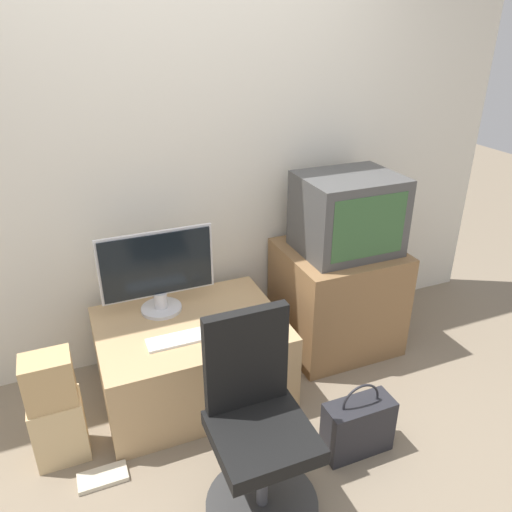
# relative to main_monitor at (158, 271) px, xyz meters

# --- Properties ---
(ground_plane) EXTENTS (12.00, 12.00, 0.00)m
(ground_plane) POSITION_rel_main_monitor_xyz_m (0.21, -1.03, -0.71)
(ground_plane) COLOR #7F705B
(wall_back) EXTENTS (4.40, 0.05, 2.60)m
(wall_back) POSITION_rel_main_monitor_xyz_m (0.21, 0.30, 0.59)
(wall_back) COLOR silver
(wall_back) RESTS_ON ground_plane
(desk) EXTENTS (0.99, 0.75, 0.46)m
(desk) POSITION_rel_main_monitor_xyz_m (0.11, -0.19, -0.48)
(desk) COLOR tan
(desk) RESTS_ON ground_plane
(side_stand) EXTENTS (0.69, 0.64, 0.68)m
(side_stand) POSITION_rel_main_monitor_xyz_m (1.11, -0.07, -0.37)
(side_stand) COLOR olive
(side_stand) RESTS_ON ground_plane
(main_monitor) EXTENTS (0.63, 0.23, 0.48)m
(main_monitor) POSITION_rel_main_monitor_xyz_m (0.00, 0.00, 0.00)
(main_monitor) COLOR silver
(main_monitor) RESTS_ON desk
(keyboard) EXTENTS (0.37, 0.12, 0.01)m
(keyboard) POSITION_rel_main_monitor_xyz_m (0.04, -0.33, -0.24)
(keyboard) COLOR white
(keyboard) RESTS_ON desk
(mouse) EXTENTS (0.06, 0.03, 0.03)m
(mouse) POSITION_rel_main_monitor_xyz_m (0.28, -0.30, -0.23)
(mouse) COLOR silver
(mouse) RESTS_ON desk
(crt_tv) EXTENTS (0.57, 0.46, 0.47)m
(crt_tv) POSITION_rel_main_monitor_xyz_m (1.13, -0.09, 0.20)
(crt_tv) COLOR #474747
(crt_tv) RESTS_ON side_stand
(office_chair) EXTENTS (0.50, 0.50, 0.92)m
(office_chair) POSITION_rel_main_monitor_xyz_m (0.18, -0.99, -0.33)
(office_chair) COLOR #333333
(office_chair) RESTS_ON ground_plane
(cardboard_box_lower) EXTENTS (0.24, 0.18, 0.34)m
(cardboard_box_lower) POSITION_rel_main_monitor_xyz_m (-0.61, -0.41, -0.54)
(cardboard_box_lower) COLOR #D1B27F
(cardboard_box_lower) RESTS_ON ground_plane
(cardboard_box_upper) EXTENTS (0.22, 0.17, 0.25)m
(cardboard_box_upper) POSITION_rel_main_monitor_xyz_m (-0.61, -0.41, -0.24)
(cardboard_box_upper) COLOR tan
(cardboard_box_upper) RESTS_ON cardboard_box_lower
(handbag) EXTENTS (0.34, 0.15, 0.41)m
(handbag) POSITION_rel_main_monitor_xyz_m (0.74, -0.92, -0.56)
(handbag) COLOR #232328
(handbag) RESTS_ON ground_plane
(book) EXTENTS (0.23, 0.12, 0.02)m
(book) POSITION_rel_main_monitor_xyz_m (-0.46, -0.63, -0.70)
(book) COLOR beige
(book) RESTS_ON ground_plane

